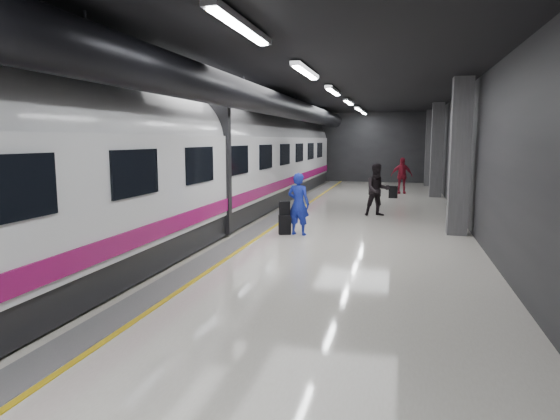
# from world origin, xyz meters

# --- Properties ---
(ground) EXTENTS (40.00, 40.00, 0.00)m
(ground) POSITION_xyz_m (0.00, 0.00, 0.00)
(ground) COLOR silver
(ground) RESTS_ON ground
(platform_hall) EXTENTS (10.02, 40.02, 4.51)m
(platform_hall) POSITION_xyz_m (-0.29, 0.96, 3.54)
(platform_hall) COLOR black
(platform_hall) RESTS_ON ground
(train) EXTENTS (3.05, 38.00, 4.05)m
(train) POSITION_xyz_m (-3.25, -0.00, 2.07)
(train) COLOR black
(train) RESTS_ON ground
(traveler_main) EXTENTS (0.74, 0.56, 1.81)m
(traveler_main) POSITION_xyz_m (0.06, 0.82, 0.90)
(traveler_main) COLOR #1936BC
(traveler_main) RESTS_ON ground
(suitcase_main) EXTENTS (0.40, 0.33, 0.57)m
(suitcase_main) POSITION_xyz_m (-0.33, 0.77, 0.28)
(suitcase_main) COLOR black
(suitcase_main) RESTS_ON ground
(shoulder_bag) EXTENTS (0.34, 0.28, 0.40)m
(shoulder_bag) POSITION_xyz_m (-0.34, 0.80, 0.77)
(shoulder_bag) COLOR black
(shoulder_bag) RESTS_ON suitcase_main
(traveler_far_a) EXTENTS (1.11, 0.98, 1.90)m
(traveler_far_a) POSITION_xyz_m (2.11, 5.05, 0.95)
(traveler_far_a) COLOR black
(traveler_far_a) RESTS_ON ground
(traveler_far_b) EXTENTS (1.13, 0.58, 1.85)m
(traveler_far_b) POSITION_xyz_m (2.95, 13.16, 0.92)
(traveler_far_b) COLOR maroon
(traveler_far_b) RESTS_ON ground
(suitcase_far) EXTENTS (0.42, 0.30, 0.57)m
(suitcase_far) POSITION_xyz_m (2.58, 10.98, 0.28)
(suitcase_far) COLOR black
(suitcase_far) RESTS_ON ground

